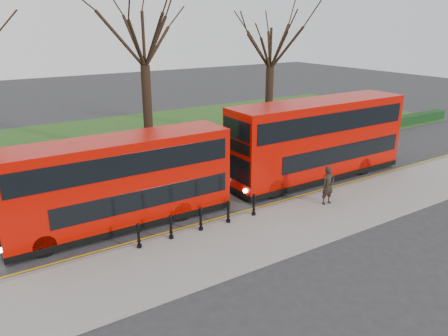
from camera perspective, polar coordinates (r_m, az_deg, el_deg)
ground at (r=20.36m, az=-3.36°, el=-6.57°), size 120.00×120.00×0.00m
pavement at (r=18.05m, az=1.43°, el=-9.77°), size 60.00×4.00×0.15m
kerb at (r=19.55m, az=-1.90°, el=-7.43°), size 60.00×0.25×0.16m
grass_verge at (r=33.49m, az=-16.21°, el=2.93°), size 60.00×18.00×0.06m
hedge at (r=25.94m, az=-10.85°, el=-0.29°), size 60.00×0.90×0.80m
yellow_line_outer at (r=19.81m, az=-2.35°, el=-7.29°), size 60.00×0.10×0.01m
yellow_line_inner at (r=19.97m, az=-2.65°, el=-7.07°), size 60.00×0.10×0.01m
tree_mid at (r=28.32m, az=-10.52°, el=16.98°), size 7.04×7.04×11.00m
tree_right at (r=33.53m, az=6.14°, el=15.88°), size 6.28×6.28×9.81m
bollard_row at (r=18.74m, az=-3.06°, el=-6.70°), size 5.79×0.15×1.00m
bus_lead at (r=19.46m, az=-13.43°, el=-1.90°), size 10.01×2.30×3.98m
bus_rear at (r=25.39m, az=12.15°, el=3.60°), size 11.28×2.59×4.49m
pedestrian at (r=21.78m, az=13.44°, el=-2.22°), size 0.72×0.49×1.90m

